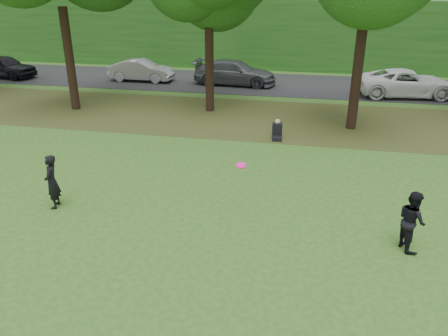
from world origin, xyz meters
name	(u,v)px	position (x,y,z in m)	size (l,w,h in m)	color
ground	(197,285)	(0.00, 0.00, 0.00)	(120.00, 120.00, 0.00)	#295219
leaf_litter	(265,119)	(0.00, 13.00, 0.01)	(60.00, 7.00, 0.01)	#423417
street	(280,84)	(0.00, 21.00, 0.01)	(70.00, 7.00, 0.02)	black
far_hedge	(288,35)	(0.00, 27.00, 2.50)	(70.00, 3.00, 5.00)	#1C4A15
player_left	(52,182)	(-5.07, 2.68, 0.82)	(0.60, 0.39, 1.63)	black
player_right	(412,221)	(4.79, 2.49, 0.78)	(0.76, 0.59, 1.56)	black
parked_cars	(259,76)	(-1.20, 19.70, 0.77)	(40.11, 3.97, 1.54)	black
frisbee	(241,165)	(0.48, 2.79, 1.76)	(0.34, 0.33, 0.08)	#FF15A0
seated_person	(277,131)	(0.81, 10.20, 0.31)	(0.48, 0.77, 0.83)	black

